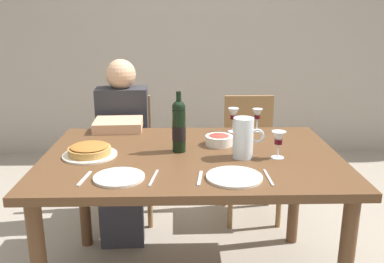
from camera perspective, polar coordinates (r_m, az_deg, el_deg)
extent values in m
cube|color=#A3998E|center=(4.28, -0.85, 15.36)|extent=(8.00, 0.10, 2.80)
cube|color=brown|center=(2.12, -0.07, -3.65)|extent=(1.50, 1.00, 0.04)
cylinder|color=brown|center=(2.73, -14.65, -8.18)|extent=(0.07, 0.07, 0.72)
cylinder|color=brown|center=(2.75, 13.93, -7.90)|extent=(0.07, 0.07, 0.72)
cylinder|color=black|center=(2.13, -1.80, 0.10)|extent=(0.07, 0.07, 0.22)
sphere|color=black|center=(2.10, -1.83, 3.33)|extent=(0.07, 0.07, 0.07)
cylinder|color=black|center=(2.09, -1.84, 4.54)|extent=(0.03, 0.03, 0.07)
cylinder|color=black|center=(2.13, -1.80, -0.19)|extent=(0.07, 0.07, 0.08)
cylinder|color=silver|center=(2.06, 7.03, -0.87)|extent=(0.10, 0.10, 0.20)
cylinder|color=silver|center=(2.07, 7.00, -1.84)|extent=(0.09, 0.09, 0.12)
torus|color=silver|center=(2.07, 8.93, -0.58)|extent=(0.07, 0.01, 0.07)
cylinder|color=silver|center=(2.16, -13.83, -3.14)|extent=(0.27, 0.27, 0.01)
cylinder|color=#C18E47|center=(2.15, -13.87, -2.57)|extent=(0.21, 0.21, 0.03)
ellipsoid|color=#9E6028|center=(2.14, -13.91, -1.98)|extent=(0.19, 0.19, 0.02)
cylinder|color=white|center=(2.26, 3.73, -1.22)|extent=(0.15, 0.15, 0.05)
ellipsoid|color=#B2382D|center=(2.26, 3.74, -0.78)|extent=(0.12, 0.12, 0.04)
cylinder|color=silver|center=(2.52, 5.64, -0.02)|extent=(0.06, 0.06, 0.00)
cylinder|color=silver|center=(2.51, 5.66, 0.83)|extent=(0.01, 0.01, 0.07)
cone|color=silver|center=(2.49, 5.71, 2.42)|extent=(0.06, 0.06, 0.07)
cylinder|color=#470A14|center=(2.49, 5.69, 1.98)|extent=(0.04, 0.04, 0.02)
cylinder|color=silver|center=(2.55, 8.86, 0.09)|extent=(0.06, 0.06, 0.00)
cylinder|color=silver|center=(2.54, 8.90, 0.92)|extent=(0.01, 0.01, 0.07)
cone|color=silver|center=(2.52, 8.96, 2.40)|extent=(0.06, 0.06, 0.06)
cylinder|color=#470A14|center=(2.53, 8.95, 2.01)|extent=(0.03, 0.03, 0.02)
cylinder|color=silver|center=(2.11, 11.64, -3.52)|extent=(0.06, 0.06, 0.00)
cylinder|color=silver|center=(2.10, 11.70, -2.62)|extent=(0.01, 0.01, 0.07)
cone|color=silver|center=(2.08, 11.80, -0.88)|extent=(0.07, 0.07, 0.07)
cylinder|color=#470A14|center=(2.08, 11.77, -1.37)|extent=(0.04, 0.04, 0.02)
cylinder|color=silver|center=(1.83, 5.82, -6.24)|extent=(0.25, 0.25, 0.01)
cylinder|color=silver|center=(1.84, -9.98, -6.22)|extent=(0.22, 0.22, 0.01)
cube|color=silver|center=(1.82, 1.09, -6.42)|extent=(0.03, 0.16, 0.00)
cube|color=silver|center=(1.85, 10.45, -6.22)|extent=(0.01, 0.18, 0.00)
cube|color=silver|center=(1.83, -5.30, -6.34)|extent=(0.03, 0.18, 0.00)
cube|color=silver|center=(1.87, -14.55, -6.26)|extent=(0.03, 0.16, 0.00)
cube|color=olive|center=(2.99, -9.11, -3.57)|extent=(0.42, 0.42, 0.02)
cube|color=olive|center=(3.11, -8.99, 1.23)|extent=(0.36, 0.05, 0.40)
cylinder|color=olive|center=(2.95, -12.52, -9.04)|extent=(0.04, 0.04, 0.45)
cylinder|color=olive|center=(2.91, -5.81, -9.01)|extent=(0.04, 0.04, 0.45)
cylinder|color=olive|center=(3.25, -11.67, -6.50)|extent=(0.04, 0.04, 0.45)
cylinder|color=olive|center=(3.22, -5.64, -6.44)|extent=(0.04, 0.04, 0.45)
cube|color=#2D2D33|center=(2.88, -9.44, 1.04)|extent=(0.35, 0.21, 0.50)
sphere|color=tan|center=(2.81, -9.76, 7.75)|extent=(0.20, 0.20, 0.20)
cube|color=#33333D|center=(2.77, -9.55, -4.98)|extent=(0.32, 0.39, 0.14)
cube|color=#33333D|center=(2.75, -9.58, -11.37)|extent=(0.28, 0.13, 0.40)
cube|color=tan|center=(2.59, -10.06, 0.92)|extent=(0.30, 0.25, 0.06)
cube|color=olive|center=(3.00, 8.21, -3.51)|extent=(0.41, 0.41, 0.02)
cube|color=olive|center=(3.11, 7.76, 1.29)|extent=(0.36, 0.04, 0.40)
cylinder|color=olive|center=(2.90, 5.29, -9.08)|extent=(0.04, 0.04, 0.45)
cylinder|color=olive|center=(2.97, 11.89, -8.81)|extent=(0.04, 0.04, 0.45)
cylinder|color=olive|center=(3.21, 4.50, -6.50)|extent=(0.04, 0.04, 0.45)
cylinder|color=olive|center=(3.27, 10.46, -6.32)|extent=(0.04, 0.04, 0.45)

